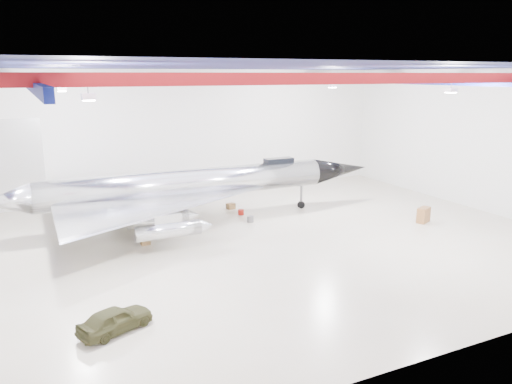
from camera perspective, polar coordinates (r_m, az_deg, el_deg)
floor at (r=32.12m, az=-0.71°, el=-5.92°), size 40.00×40.00×0.00m
wall_back at (r=44.67m, az=-8.93°, el=6.64°), size 40.00×0.00×40.00m
wall_right at (r=43.08m, az=24.27°, el=5.38°), size 0.00×30.00×30.00m
ceiling at (r=30.33m, az=-0.77°, el=14.11°), size 40.00×40.00×0.00m
ceiling_structure at (r=30.32m, az=-0.77°, el=12.83°), size 39.50×29.50×1.08m
jet_aircraft at (r=36.23m, az=-7.74°, el=0.48°), size 29.09×16.82×7.94m
jeep at (r=22.41m, az=-15.80°, el=-13.83°), size 3.47×2.45×1.10m
desk at (r=38.48m, az=18.60°, el=-2.50°), size 1.34×1.05×1.10m
crate_ply at (r=32.63m, az=-12.52°, el=-5.56°), size 0.58×0.46×0.40m
toolbox_red at (r=39.05m, az=-8.78°, el=-2.32°), size 0.53×0.47×0.31m
engine_drum at (r=36.63m, az=-0.65°, el=-3.11°), size 0.55×0.55×0.44m
parts_bin at (r=40.21m, az=-2.90°, el=-1.62°), size 0.73×0.63×0.45m
crate_small at (r=36.87m, az=-13.36°, el=-3.53°), size 0.39×0.34×0.24m
tool_chest at (r=38.50m, az=-1.73°, el=-2.31°), size 0.55×0.55×0.41m
oil_barrel at (r=36.04m, az=-8.16°, el=-3.62°), size 0.56×0.50×0.33m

